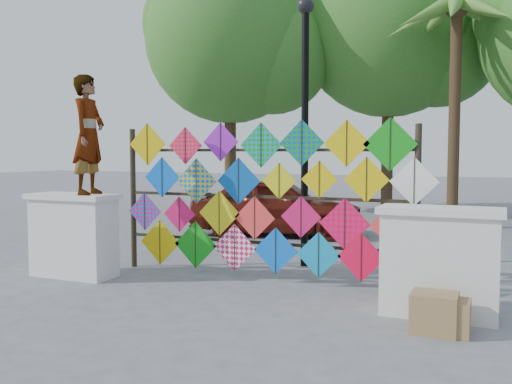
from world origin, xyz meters
TOP-DOWN VIEW (x-y plane):
  - ground at (0.00, 0.00)m, footprint 80.00×80.00m
  - parapet_left at (-2.70, -0.20)m, footprint 1.40×0.65m
  - parapet_right at (2.70, -0.20)m, footprint 1.40×0.65m
  - kite_rack at (0.10, 0.73)m, footprint 4.97×0.24m
  - tree_west at (-4.40, 9.03)m, footprint 5.85×5.20m
  - tree_mid at (0.11, 11.03)m, footprint 6.30×5.60m
  - palm_tree at (2.20, 8.00)m, footprint 3.62×3.62m
  - vendor_woman at (-2.37, -0.20)m, footprint 0.54×0.72m
  - sedan at (-1.43, 5.14)m, footprint 4.19×2.32m
  - lamppost at (0.30, 2.00)m, footprint 0.28×0.28m
  - cardboard_box_near at (2.72, -0.85)m, footprint 0.48×0.42m
  - cardboard_box_far at (2.86, -0.84)m, footprint 0.43×0.40m

SIDE VIEW (x-z plane):
  - ground at x=0.00m, z-range 0.00..0.00m
  - cardboard_box_far at x=2.86m, z-range 0.00..0.37m
  - cardboard_box_near at x=2.72m, z-range 0.00..0.42m
  - parapet_left at x=-2.70m, z-range 0.01..1.29m
  - parapet_right at x=2.70m, z-range 0.01..1.29m
  - sedan at x=-1.43m, z-range 0.00..1.35m
  - kite_rack at x=0.10m, z-range 0.01..2.40m
  - vendor_woman at x=-2.37m, z-range 1.28..3.07m
  - lamppost at x=0.30m, z-range 0.46..4.92m
  - palm_tree at x=2.20m, z-range 2.04..7.87m
  - tree_west at x=-4.40m, z-range 1.38..9.39m
  - tree_mid at x=0.11m, z-range 1.47..10.08m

